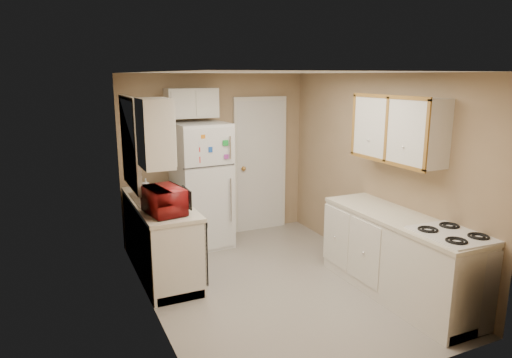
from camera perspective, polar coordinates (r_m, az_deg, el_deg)
name	(u,v)px	position (r m, az deg, el deg)	size (l,w,h in m)	color
floor	(274,284)	(5.45, 2.26, -12.95)	(3.80, 3.80, 0.00)	#ACA69E
ceiling	(276,72)	(4.91, 2.51, 13.16)	(3.80, 3.80, 0.00)	white
wall_left	(148,198)	(4.60, -13.36, -2.28)	(3.80, 3.80, 0.00)	tan
wall_right	(376,173)	(5.81, 14.78, 0.77)	(3.80, 3.80, 0.00)	tan
wall_back	(216,157)	(6.76, -4.99, 2.81)	(2.80, 2.80, 0.00)	tan
wall_front	(392,238)	(3.53, 16.66, -7.08)	(2.80, 2.80, 0.00)	tan
left_counter	(160,237)	(5.72, -11.86, -7.07)	(0.60, 1.80, 0.90)	silver
dishwasher	(198,246)	(5.23, -7.23, -8.35)	(0.03, 0.58, 0.72)	black
sink	(156,201)	(5.74, -12.39, -2.74)	(0.54, 0.74, 0.16)	gray
microwave	(164,200)	(5.05, -11.37, -2.60)	(0.29, 0.52, 0.35)	maroon
soap_bottle	(146,185)	(6.01, -13.61, -0.72)	(0.08, 0.08, 0.18)	beige
window_blinds	(131,143)	(5.54, -15.38, 4.38)	(0.10, 0.98, 1.08)	silver
upper_cabinet_left	(155,133)	(4.73, -12.49, 5.59)	(0.30, 0.45, 0.70)	silver
refrigerator	(201,185)	(6.41, -6.83, -0.77)	(0.72, 0.70, 1.75)	silver
cabinet_over_fridge	(191,103)	(6.40, -8.08, 9.39)	(0.70, 0.30, 0.40)	silver
interior_door	(260,165)	(7.02, 0.54, 1.74)	(0.86, 0.06, 2.08)	silver
right_counter	(398,256)	(5.25, 17.32, -9.23)	(0.60, 2.00, 0.90)	silver
stove	(448,282)	(4.89, 22.85, -11.77)	(0.56, 0.69, 0.84)	silver
upper_cabinet_right	(398,129)	(5.24, 17.34, 6.00)	(0.30, 1.20, 0.70)	silver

